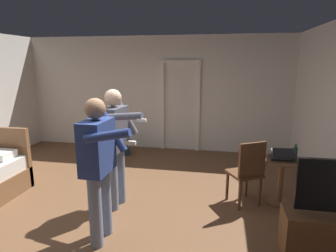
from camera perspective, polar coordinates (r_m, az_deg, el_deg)
The scene contains 10 objects.
ground_plane at distance 4.21m, azimuth -13.55°, elevation -17.30°, with size 7.32×7.32×0.00m, color brown.
wall_back at distance 6.91m, azimuth -2.60°, elevation 6.51°, with size 6.54×0.12×2.68m, color silver.
doorway_frame at distance 6.73m, azimuth 2.48°, elevation 5.34°, with size 0.93×0.08×2.13m.
side_table at distance 4.59m, azimuth 21.68°, elevation -8.83°, with size 0.59×0.59×0.70m.
laptop at distance 4.45m, azimuth 21.74°, elevation -5.61°, with size 0.34×0.34×0.17m.
bottle_on_table at distance 4.44m, azimuth 24.00°, elevation -5.15°, with size 0.06×0.06×0.25m.
wooden_chair at distance 4.33m, azimuth 15.57°, elevation -8.57°, with size 0.57×0.57×0.99m.
person_blue_shirt at distance 3.33m, azimuth -13.66°, elevation -6.70°, with size 0.68×0.62×1.70m.
person_striped_shirt at distance 4.10m, azimuth -10.43°, elevation -2.85°, with size 0.71×0.63×1.72m.
suitcase_dark at distance 6.71m, azimuth -9.47°, elevation -4.11°, with size 0.44×0.37×0.33m, color #1E2D38.
Camera 1 is at (1.59, -3.30, 2.08)m, focal length 30.52 mm.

